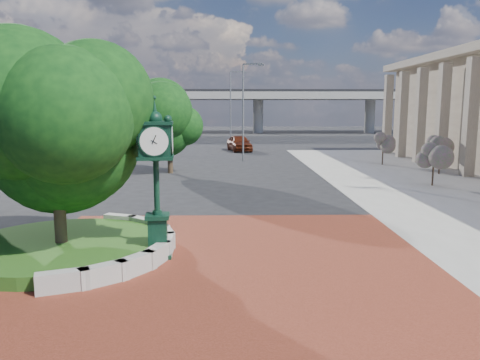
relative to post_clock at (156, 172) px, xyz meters
name	(u,v)px	position (x,y,z in m)	size (l,w,h in m)	color
ground	(226,253)	(2.01, 0.34, -2.58)	(200.00, 200.00, 0.00)	black
plaza	(226,264)	(2.01, -0.66, -2.56)	(12.00, 12.00, 0.04)	maroon
planter_wall	(137,245)	(-0.69, 0.34, -2.31)	(2.96, 6.77, 0.54)	#9E9B93
grass_bed	(62,248)	(-2.99, 0.34, -2.38)	(6.10, 6.10, 0.40)	#234A15
overpass	(229,96)	(1.80, 70.34, 3.96)	(90.00, 12.00, 7.50)	#9E9B93
tree_planter	(55,132)	(-2.99, 0.34, 1.15)	(5.20, 5.20, 6.33)	#38281C
tree_street	(169,126)	(-1.99, 18.34, 0.66)	(4.40, 4.40, 5.45)	#38281C
post_clock	(156,172)	(0.00, 0.00, 0.00)	(1.06, 1.06, 4.69)	black
parked_car	(239,143)	(3.04, 34.94, -1.74)	(1.98, 4.92, 1.68)	#4C190A
street_lamp_near	(245,105)	(3.37, 25.36, 2.11)	(1.76, 0.63, 8.00)	slate
street_lamp_far	(232,102)	(2.33, 42.81, 2.53)	(1.96, 0.34, 8.71)	slate
shrub_near	(434,158)	(13.69, 12.64, -0.99)	(1.20, 1.20, 2.20)	#38281C
shrub_mid	(440,151)	(16.13, 17.27, -0.99)	(1.20, 1.20, 2.20)	#38281C
shrub_far	(383,145)	(14.00, 22.54, -0.99)	(1.20, 1.20, 2.20)	#38281C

